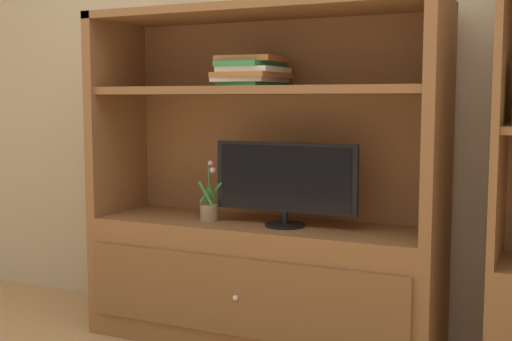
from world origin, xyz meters
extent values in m
cube|color=tan|center=(0.00, 0.75, 1.40)|extent=(6.00, 0.10, 2.80)
cube|color=brown|center=(0.00, 0.40, 0.29)|extent=(1.66, 0.47, 0.58)
cube|color=brown|center=(0.00, 0.15, 0.29)|extent=(1.52, 0.02, 0.35)
sphere|color=silver|center=(0.00, 0.14, 0.29)|extent=(0.02, 0.02, 0.02)
cube|color=brown|center=(-0.80, 0.40, 1.07)|extent=(0.05, 0.47, 0.99)
cube|color=brown|center=(0.80, 0.40, 1.07)|extent=(0.05, 0.47, 0.99)
cube|color=brown|center=(0.00, 0.63, 1.07)|extent=(1.66, 0.02, 0.99)
cube|color=brown|center=(0.00, 0.40, 1.55)|extent=(1.66, 0.47, 0.04)
cube|color=brown|center=(0.00, 0.40, 1.19)|extent=(1.56, 0.43, 0.04)
cylinder|color=black|center=(0.14, 0.37, 0.58)|extent=(0.18, 0.18, 0.01)
cylinder|color=black|center=(0.14, 0.37, 0.62)|extent=(0.03, 0.03, 0.06)
cube|color=black|center=(0.14, 0.37, 0.80)|extent=(0.68, 0.02, 0.31)
cube|color=black|center=(0.14, 0.35, 0.80)|extent=(0.63, 0.00, 0.28)
cylinder|color=#8C7251|center=(-0.24, 0.34, 0.62)|extent=(0.09, 0.09, 0.08)
cylinder|color=#3D6B33|center=(-0.24, 0.34, 0.76)|extent=(0.01, 0.01, 0.20)
cube|color=#2D7A38|center=(-0.22, 0.34, 0.71)|extent=(0.02, 0.06, 0.09)
cube|color=#2D7A38|center=(-0.24, 0.36, 0.71)|extent=(0.13, 0.04, 0.12)
cube|color=#2D7A38|center=(-0.26, 0.34, 0.71)|extent=(0.02, 0.09, 0.08)
cube|color=#2D7A38|center=(-0.24, 0.32, 0.71)|extent=(0.09, 0.01, 0.13)
sphere|color=#DB9EC6|center=(-0.23, 0.33, 0.85)|extent=(0.02, 0.02, 0.02)
sphere|color=#DB9EC6|center=(-0.22, 0.34, 0.82)|extent=(0.03, 0.03, 0.03)
cube|color=#338C4C|center=(-0.05, 0.40, 1.22)|extent=(0.22, 0.30, 0.02)
cube|color=silver|center=(-0.06, 0.41, 1.24)|extent=(0.26, 0.33, 0.02)
cube|color=#A56638|center=(-0.04, 0.39, 1.26)|extent=(0.28, 0.33, 0.02)
cube|color=silver|center=(-0.03, 0.39, 1.28)|extent=(0.26, 0.29, 0.02)
cube|color=#338C4C|center=(-0.05, 0.41, 1.31)|extent=(0.22, 0.33, 0.02)
cube|color=#A56638|center=(-0.05, 0.41, 1.33)|extent=(0.28, 0.28, 0.03)
cube|color=brown|center=(1.04, 0.40, 1.09)|extent=(0.03, 0.43, 1.17)
camera|label=1|loc=(1.30, -2.40, 1.15)|focal=47.10mm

